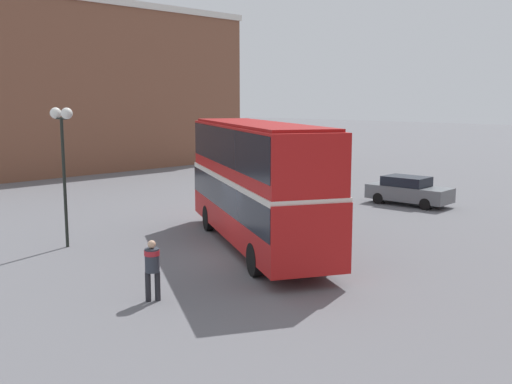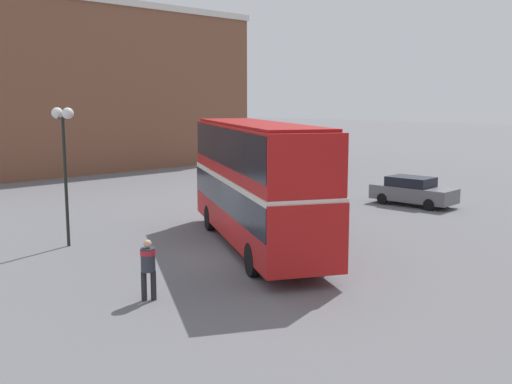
{
  "view_description": "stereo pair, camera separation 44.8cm",
  "coord_description": "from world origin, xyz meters",
  "px_view_note": "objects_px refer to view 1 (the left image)",
  "views": [
    {
      "loc": [
        15.16,
        -14.24,
        5.55
      ],
      "look_at": [
        -0.39,
        1.58,
        2.12
      ],
      "focal_mm": 42.0,
      "sensor_mm": 36.0,
      "label": 1
    },
    {
      "loc": [
        15.48,
        -13.93,
        5.55
      ],
      "look_at": [
        -0.39,
        1.58,
        2.12
      ],
      "focal_mm": 42.0,
      "sensor_mm": 36.0,
      "label": 2
    }
  ],
  "objects_px": {
    "parked_car_kerb_near": "(408,191)",
    "street_lamp_twin_globe": "(62,136)",
    "double_decker_bus": "(256,177)",
    "pedestrian_foreground": "(152,264)"
  },
  "relations": [
    {
      "from": "parked_car_kerb_near",
      "to": "street_lamp_twin_globe",
      "type": "bearing_deg",
      "value": -106.8
    },
    {
      "from": "pedestrian_foreground",
      "to": "street_lamp_twin_globe",
      "type": "bearing_deg",
      "value": 19.05
    },
    {
      "from": "double_decker_bus",
      "to": "parked_car_kerb_near",
      "type": "height_order",
      "value": "double_decker_bus"
    },
    {
      "from": "double_decker_bus",
      "to": "street_lamp_twin_globe",
      "type": "xyz_separation_m",
      "value": [
        -5.14,
        -5.02,
        1.53
      ]
    },
    {
      "from": "double_decker_bus",
      "to": "pedestrian_foreground",
      "type": "distance_m",
      "value": 7.0
    },
    {
      "from": "pedestrian_foreground",
      "to": "street_lamp_twin_globe",
      "type": "distance_m",
      "value": 8.19
    },
    {
      "from": "double_decker_bus",
      "to": "parked_car_kerb_near",
      "type": "bearing_deg",
      "value": 122.15
    },
    {
      "from": "pedestrian_foreground",
      "to": "street_lamp_twin_globe",
      "type": "height_order",
      "value": "street_lamp_twin_globe"
    },
    {
      "from": "parked_car_kerb_near",
      "to": "double_decker_bus",
      "type": "bearing_deg",
      "value": -89.16
    },
    {
      "from": "parked_car_kerb_near",
      "to": "street_lamp_twin_globe",
      "type": "height_order",
      "value": "street_lamp_twin_globe"
    }
  ]
}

